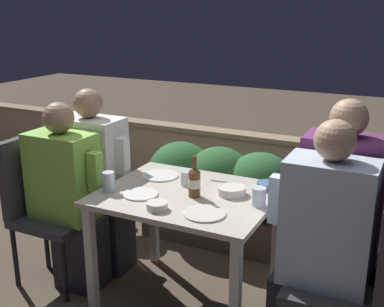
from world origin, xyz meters
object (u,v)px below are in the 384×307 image
Objects in this scene: person_green_blouse at (69,197)px; chair_right_far at (373,244)px; person_purple_stripe at (333,220)px; person_blue_shirt at (319,247)px; chair_left_near at (44,196)px; chair_right_near at (363,270)px; person_white_polo at (97,181)px; beer_bottle at (194,181)px; potted_plant at (109,172)px; chair_left_far at (72,184)px.

chair_right_far is at bearing 7.98° from person_green_blouse.
person_blue_shirt is at bearing -92.38° from person_purple_stripe.
chair_left_near is 1.78m from person_blue_shirt.
person_purple_stripe is at bearing 124.84° from chair_right_near.
person_white_polo is 0.85m from beer_bottle.
chair_right_near is at bearing -9.80° from person_white_polo.
chair_left_near is 4.11× the size of beer_bottle.
beer_bottle is (1.04, 0.09, 0.24)m from chair_left_near.
person_green_blouse is at bearing 178.77° from chair_right_near.
person_white_polo is 1.29× the size of chair_right_near.
chair_left_near is at bearing -174.94° from beer_bottle.
potted_plant is (-2.11, 0.92, -0.13)m from chair_right_near.
potted_plant is (-0.12, 0.88, -0.13)m from chair_left_near.
person_white_polo is (0.23, 0.27, 0.05)m from chair_left_near.
person_purple_stripe reaches higher than potted_plant.
person_blue_shirt is at bearing -127.75° from chair_right_far.
chair_right_near is at bearing -55.16° from person_purple_stripe.
person_white_polo is (0.21, 0.00, 0.05)m from chair_left_far.
chair_right_far is at bearing -16.53° from potted_plant.
person_blue_shirt is (1.56, -0.04, 0.04)m from person_green_blouse.
person_blue_shirt is 0.97× the size of person_purple_stripe.
person_purple_stripe is 2.02m from potted_plant.
beer_bottle is at bearing -11.98° from person_white_polo.
person_purple_stripe is 5.59× the size of beer_bottle.
person_purple_stripe is (1.56, -0.02, 0.04)m from person_white_polo.
person_green_blouse is at bearing -170.96° from person_purple_stripe.
person_green_blouse is 1.24× the size of chair_right_far.
chair_right_near is 0.22m from person_blue_shirt.
chair_right_near is at bearing -7.89° from beer_bottle.
chair_right_near is at bearing -92.10° from chair_right_far.
person_green_blouse is 0.27m from person_white_polo.
potted_plant is at bearing 98.03° from chair_left_near.
person_purple_stripe is (-0.21, -0.00, 0.09)m from chair_right_far.
chair_left_near and chair_right_near have the same top height.
chair_left_near reaches higher than potted_plant.
chair_right_near is 0.73× the size of person_purple_stripe.
chair_left_far is 1.77m from person_purple_stripe.
chair_left_far is 0.64m from potted_plant.
person_blue_shirt is at bearing -11.12° from person_white_polo.
chair_right_far is at bearing 52.25° from person_blue_shirt.
person_purple_stripe is at bearing -18.24° from potted_plant.
chair_right_near is (1.97, -0.30, 0.00)m from chair_left_far.
person_purple_stripe is 0.77m from beer_bottle.
chair_left_far is 0.73× the size of person_purple_stripe.
person_purple_stripe is (1.77, -0.02, 0.09)m from chair_left_far.
chair_left_far is 0.76× the size of person_blue_shirt.
potted_plant is at bearing 161.76° from person_purple_stripe.
person_blue_shirt is 2.12m from potted_plant.
chair_left_far and chair_right_far have the same top height.
potted_plant is at bearing 154.21° from person_blue_shirt.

